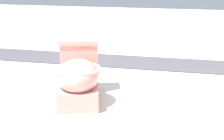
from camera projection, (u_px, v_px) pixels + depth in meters
ground_plane at (90, 102)px, 2.76m from camera, size 14.00×14.00×0.00m
gravel_strip at (158, 64)px, 3.84m from camera, size 0.56×8.00×0.01m
toilet at (79, 77)px, 2.73m from camera, size 0.70×0.52×0.52m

